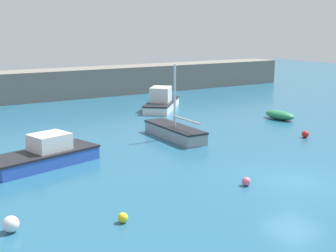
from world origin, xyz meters
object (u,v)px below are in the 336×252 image
Objects in this scene: sailboat_short_mast at (175,132)px; cabin_cruiser_white at (45,155)px; mooring_buoy_red at (305,134)px; mooring_buoy_yellow at (123,218)px; motorboat_with_cabin at (162,102)px; mooring_buoy_white at (11,224)px; mooring_buoy_pink at (246,181)px; rowboat_blue_near at (280,115)px.

cabin_cruiser_white is (-8.97, -1.46, 0.12)m from sailboat_short_mast.
mooring_buoy_yellow is at bearing -160.30° from mooring_buoy_red.
motorboat_with_cabin reaches higher than mooring_buoy_yellow.
sailboat_short_mast is 9.52× the size of mooring_buoy_white.
motorboat_with_cabin is 20.25m from mooring_buoy_pink.
sailboat_short_mast reaches higher than mooring_buoy_white.
motorboat_with_cabin is 15.05× the size of mooring_buoy_pink.
rowboat_blue_near is at bearing 23.01° from mooring_buoy_white.
cabin_cruiser_white is at bearing 169.81° from mooring_buoy_red.
sailboat_short_mast is 15.29m from mooring_buoy_white.
cabin_cruiser_white is 8.69m from mooring_buoy_yellow.
rowboat_blue_near reaches higher than mooring_buoy_white.
mooring_buoy_white is 1.46× the size of mooring_buoy_pink.
mooring_buoy_yellow is at bearing -62.82° from rowboat_blue_near.
cabin_cruiser_white is 16.01× the size of mooring_buoy_yellow.
mooring_buoy_pink is at bearing -53.30° from rowboat_blue_near.
motorboat_with_cabin is 10.29× the size of mooring_buoy_white.
sailboat_short_mast reaches higher than rowboat_blue_near.
mooring_buoy_yellow is (-13.63, -19.66, -0.49)m from motorboat_with_cabin.
sailboat_short_mast is 2.04× the size of rowboat_blue_near.
rowboat_blue_near is 24.80m from mooring_buoy_white.
mooring_buoy_pink is at bearing -158.29° from motorboat_with_cabin.
mooring_buoy_white is 3.93m from mooring_buoy_yellow.
mooring_buoy_red is 10.78m from mooring_buoy_pink.
mooring_buoy_pink is (-12.56, -10.37, -0.14)m from rowboat_blue_near.
mooring_buoy_white is (-19.78, -4.40, 0.07)m from mooring_buoy_red.
motorboat_with_cabin reaches higher than mooring_buoy_red.
sailboat_short_mast is at bearing -164.68° from motorboat_with_cabin.
rowboat_blue_near is 7.18× the size of mooring_buoy_yellow.
mooring_buoy_white is at bearing 159.76° from mooring_buoy_yellow.
cabin_cruiser_white is (-13.78, -10.98, -0.12)m from motorboat_with_cabin.
mooring_buoy_red is 1.13× the size of mooring_buoy_pink.
rowboat_blue_near is 22.10m from mooring_buoy_yellow.
mooring_buoy_pink is at bearing -151.92° from mooring_buoy_red.
motorboat_with_cabin is 25.20m from mooring_buoy_white.
sailboat_short_mast reaches higher than mooring_buoy_pink.
rowboat_blue_near is at bearing -83.64° from sailboat_short_mast.
sailboat_short_mast is 0.92× the size of cabin_cruiser_white.
mooring_buoy_yellow is (-19.14, -11.05, -0.15)m from rowboat_blue_near.
motorboat_with_cabin reaches higher than rowboat_blue_near.
motorboat_with_cabin is 15.87× the size of mooring_buoy_yellow.
mooring_buoy_red is 0.77× the size of mooring_buoy_white.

